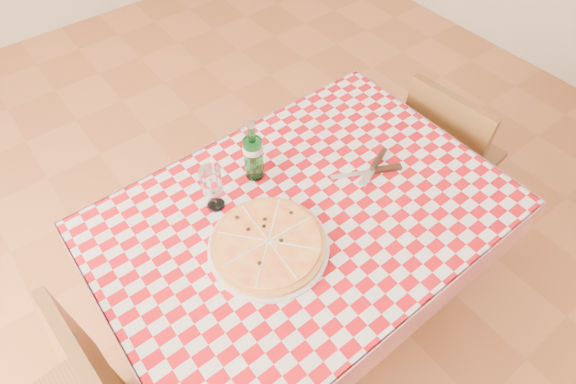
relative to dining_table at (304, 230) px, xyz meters
The scene contains 7 objects.
dining_table is the anchor object (origin of this frame).
tablecloth 0.09m from the dining_table, ahead, with size 1.30×0.90×0.01m, color #9D0910.
chair_near 0.87m from the dining_table, ahead, with size 0.41×0.41×0.83m.
pizza_plate 0.21m from the dining_table, 167.57° to the right, with size 0.37×0.37×0.05m, color #B87A3D, non-canonical shape.
water_bottle 0.32m from the dining_table, 98.08° to the left, with size 0.07×0.07×0.23m, color #186329, non-canonical shape.
wine_glass 0.34m from the dining_table, 136.54° to the left, with size 0.07×0.07×0.17m, color white, non-canonical shape.
cutlery 0.31m from the dining_table, ahead, with size 0.27×0.22×0.03m, color silver, non-canonical shape.
Camera 1 is at (-0.57, -0.65, 1.91)m, focal length 28.00 mm.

